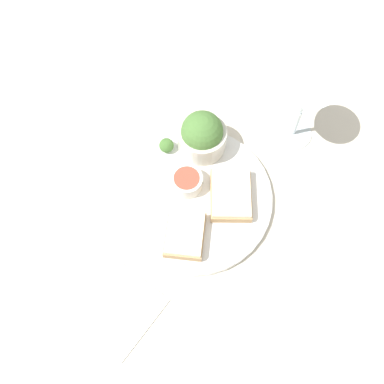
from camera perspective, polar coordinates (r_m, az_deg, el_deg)
The scene contains 9 objects.
ground_plane at distance 0.92m, azimuth 0.00°, elevation -0.86°, with size 4.00×4.00×0.00m, color beige.
dinner_plate at distance 0.91m, azimuth 0.00°, elevation -0.69°, with size 0.30×0.30×0.01m.
salad_bowl at distance 0.92m, azimuth 1.19°, elevation 6.77°, with size 0.09×0.09×0.09m.
sauce_ramekin at distance 0.90m, azimuth -0.41°, elevation 1.36°, with size 0.06×0.06×0.03m.
cheese_toast_near at distance 0.89m, azimuth 4.63°, elevation -0.32°, with size 0.12×0.11×0.03m.
cheese_toast_far at distance 0.86m, azimuth -0.85°, elevation -5.05°, with size 0.11×0.10×0.03m.
wine_glass at distance 0.91m, azimuth 13.18°, elevation 10.33°, with size 0.09×0.09×0.16m.
garnish at distance 0.94m, azimuth -3.04°, elevation 5.54°, with size 0.03×0.03×0.03m.
napkin at distance 0.87m, azimuth -9.16°, elevation -13.10°, with size 0.19×0.18×0.01m.
Camera 1 is at (-0.33, 0.14, 0.84)m, focal length 45.00 mm.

